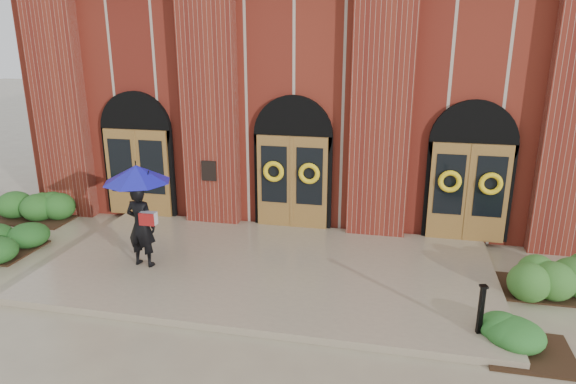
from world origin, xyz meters
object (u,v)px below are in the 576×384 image
(hedge_wall_left, at_px, (20,207))
(metal_post, at_px, (481,308))
(hedge_wall_right, at_px, (539,274))
(man_with_umbrella, at_px, (139,196))

(hedge_wall_left, bearing_deg, metal_post, -16.97)
(hedge_wall_left, bearing_deg, hedge_wall_right, -6.26)
(metal_post, relative_size, hedge_wall_right, 0.32)
(man_with_umbrella, relative_size, hedge_wall_left, 0.83)
(man_with_umbrella, height_order, hedge_wall_right, man_with_umbrella)
(metal_post, xyz_separation_m, hedge_wall_right, (1.48, 2.24, -0.27))
(man_with_umbrella, bearing_deg, metal_post, 176.33)
(man_with_umbrella, xyz_separation_m, hedge_wall_left, (-5.22, 2.44, -1.42))
(man_with_umbrella, xyz_separation_m, metal_post, (7.08, -1.32, -1.15))
(hedge_wall_left, height_order, hedge_wall_right, hedge_wall_right)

